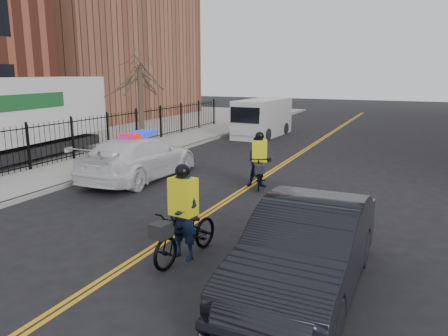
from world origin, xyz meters
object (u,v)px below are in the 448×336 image
dark_sedan (307,249)px  cyclist_far (259,166)px  cargo_van (262,118)px  cyclist_near (183,226)px  police_cruiser (139,158)px

dark_sedan → cyclist_far: size_ratio=2.57×
cargo_van → cyclist_near: cargo_van is taller
cargo_van → cyclist_far: size_ratio=2.77×
cargo_van → cyclist_far: bearing=-68.2°
cargo_van → cyclist_near: (4.80, -18.69, -0.40)m
dark_sedan → cyclist_far: (-3.41, 6.89, -0.08)m
police_cruiser → cyclist_near: bearing=131.8°
dark_sedan → cyclist_far: 7.69m
cargo_van → cyclist_far: 12.93m
police_cruiser → cyclist_far: cyclist_far is taller
dark_sedan → cargo_van: size_ratio=0.92×
cyclist_near → dark_sedan: bearing=-0.9°
police_cruiser → dark_sedan: size_ratio=1.09×
dark_sedan → cargo_van: (-7.64, 19.10, 0.28)m
cyclist_far → cargo_van: bearing=88.6°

